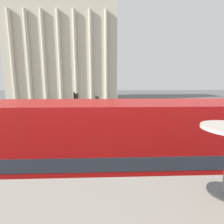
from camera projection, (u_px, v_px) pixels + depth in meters
name	position (u px, v px, depth m)	size (l,w,h in m)	color
double_decker_bus	(98.00, 154.00, 6.33)	(10.99, 2.62, 4.25)	black
plaza_building_left	(65.00, 52.00, 47.47)	(28.76, 12.08, 25.79)	beige
traffic_light_near	(76.00, 111.00, 13.36)	(0.42, 0.24, 4.18)	black
traffic_light_mid	(97.00, 106.00, 19.03)	(0.42, 0.24, 3.47)	black
car_white	(128.00, 113.00, 23.91)	(4.20, 1.93, 1.35)	black
car_maroon	(156.00, 112.00, 24.98)	(4.20, 1.93, 1.35)	black
pedestrian_grey	(148.00, 136.00, 12.89)	(0.32, 0.32, 1.75)	#282B33
pedestrian_blue	(104.00, 110.00, 23.99)	(0.32, 0.32, 1.78)	#282B33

